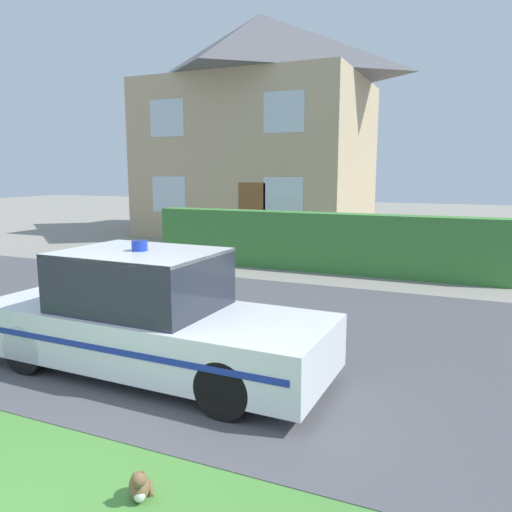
# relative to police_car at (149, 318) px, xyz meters

# --- Properties ---
(ground_plane) EXTENTS (80.00, 80.00, 0.00)m
(ground_plane) POSITION_rel_police_car_xyz_m (0.68, -2.49, -0.69)
(ground_plane) COLOR gray
(road_strip) EXTENTS (28.00, 6.93, 0.01)m
(road_strip) POSITION_rel_police_car_xyz_m (0.68, 1.96, -0.68)
(road_strip) COLOR #4C4C51
(road_strip) RESTS_ON ground
(lawn_verge) EXTENTS (28.00, 1.78, 0.01)m
(lawn_verge) POSITION_rel_police_car_xyz_m (0.68, -2.40, -0.68)
(lawn_verge) COLOR #478438
(lawn_verge) RESTS_ON ground
(garden_hedge) EXTENTS (8.88, 0.60, 1.46)m
(garden_hedge) POSITION_rel_police_car_xyz_m (0.04, 7.05, 0.04)
(garden_hedge) COLOR #3D7F38
(garden_hedge) RESTS_ON ground
(police_car) EXTENTS (4.44, 1.66, 1.62)m
(police_car) POSITION_rel_police_car_xyz_m (0.00, 0.00, 0.00)
(police_car) COLOR black
(police_car) RESTS_ON road_strip
(cat) EXTENTS (0.27, 0.34, 0.29)m
(cat) POSITION_rel_police_car_xyz_m (1.40, -2.10, -0.57)
(cat) COLOR brown
(cat) RESTS_ON ground
(house_left) EXTENTS (8.50, 6.83, 8.48)m
(house_left) POSITION_rel_police_car_xyz_m (-4.51, 13.92, 3.64)
(house_left) COLOR tan
(house_left) RESTS_ON ground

